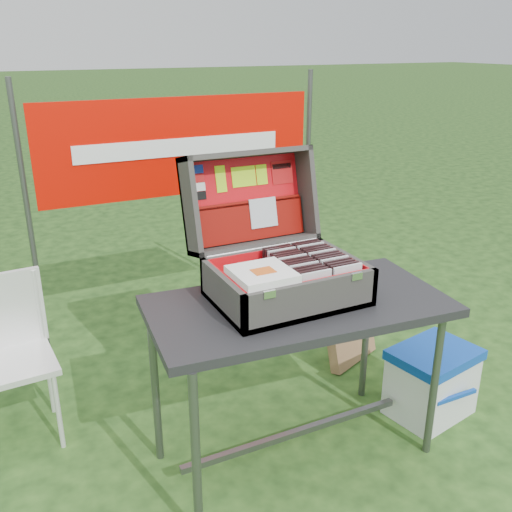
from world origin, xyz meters
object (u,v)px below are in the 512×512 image
table (296,382)px  cooler (431,382)px  suitcase (281,232)px  chair (14,366)px  cardboard_box (350,328)px

table → cooler: 0.83m
suitcase → table: bearing=-71.1°
suitcase → chair: suitcase is taller
table → cardboard_box: (0.73, 0.61, -0.19)m
table → cardboard_box: bearing=44.8°
table → suitcase: (-0.04, 0.10, 0.69)m
cardboard_box → chair: bearing=155.1°
chair → cardboard_box: 1.89m
table → chair: size_ratio=1.57×
suitcase → cardboard_box: suitcase is taller
suitcase → cooler: bearing=-9.0°
suitcase → chair: 1.44m
cooler → suitcase: bearing=160.3°
cooler → cardboard_box: bearing=85.7°
chair → cooler: bearing=-24.4°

